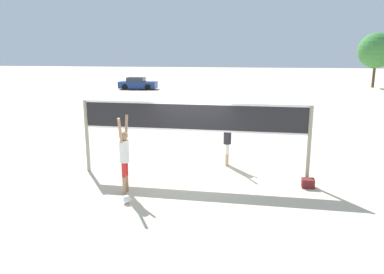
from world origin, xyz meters
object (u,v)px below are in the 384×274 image
object	(u,v)px
player_spiker	(124,153)
volleyball	(127,199)
volleyball_net	(192,124)
gear_bag	(308,183)
player_blocker	(227,138)
tree_left_cluster	(376,51)
parked_car_near	(138,84)

from	to	relation	value
player_spiker	volleyball	world-z (taller)	player_spiker
volleyball_net	gear_bag	bearing A→B (deg)	-4.61
player_blocker	volleyball	size ratio (longest dim) A/B	8.70
tree_left_cluster	gear_bag	bearing A→B (deg)	-107.24
gear_bag	volleyball	bearing A→B (deg)	-156.20
player_blocker	volleyball	bearing A→B (deg)	-29.96
volleyball_net	parked_car_near	bearing A→B (deg)	111.91
volleyball_net	volleyball	size ratio (longest dim) A/B	32.64
player_spiker	parked_car_near	distance (m)	33.02
volleyball_net	gear_bag	distance (m)	4.03
player_spiker	tree_left_cluster	xyz separation A→B (m)	(16.92, 38.78, 3.15)
volleyball_net	gear_bag	world-z (taller)	volleyball_net
volleyball	gear_bag	xyz separation A→B (m)	(5.02, 2.21, 0.02)
player_blocker	player_spiker	bearing A→B (deg)	-38.89
player_spiker	gear_bag	xyz separation A→B (m)	(5.34, 1.44, -1.08)
player_spiker	gear_bag	world-z (taller)	player_spiker
volleyball_net	tree_left_cluster	bearing A→B (deg)	67.62
gear_bag	tree_left_cluster	bearing A→B (deg)	72.76
player_spiker	player_blocker	xyz separation A→B (m)	(2.67, 3.31, -0.17)
volleyball_net	player_spiker	bearing A→B (deg)	-133.80
player_spiker	player_blocker	world-z (taller)	player_spiker
volleyball	gear_bag	size ratio (longest dim) A/B	0.61
parked_car_near	tree_left_cluster	world-z (taller)	tree_left_cluster
player_spiker	volleyball	size ratio (longest dim) A/B	10.00
parked_car_near	tree_left_cluster	bearing A→B (deg)	10.06
player_blocker	volleyball	distance (m)	4.80
volleyball	tree_left_cluster	bearing A→B (deg)	67.23
player_blocker	gear_bag	world-z (taller)	player_blocker
player_blocker	gear_bag	size ratio (longest dim) A/B	5.31
gear_bag	tree_left_cluster	distance (m)	39.32
player_spiker	tree_left_cluster	distance (m)	42.43
volleyball	gear_bag	world-z (taller)	gear_bag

